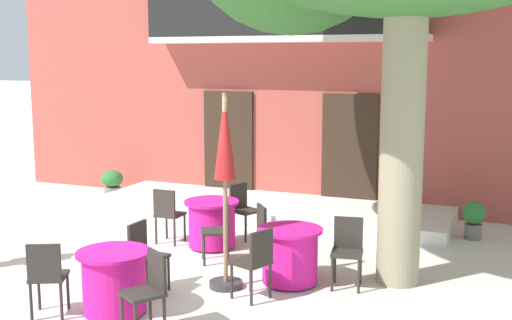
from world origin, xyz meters
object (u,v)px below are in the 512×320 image
(cafe_umbrella, at_px, (225,162))
(ground_planter_left, at_px, (112,182))
(cafe_table_near_tree, at_px, (212,223))
(cafe_chair_middle_2, at_px, (47,274))
(cafe_chair_near_tree_1, at_px, (220,227))
(cafe_chair_near_tree_0, at_px, (168,212))
(cafe_table_front, at_px, (290,255))
(cafe_chair_near_tree_2, at_px, (243,207))
(cafe_chair_front_1, at_px, (255,259))
(cafe_chair_front_2, at_px, (347,247))
(cafe_table_middle, at_px, (114,281))
(cafe_chair_front_0, at_px, (269,231))
(cafe_chair_middle_1, at_px, (145,252))
(cafe_chair_middle_0, at_px, (149,287))
(ground_planter_right, at_px, (474,218))

(cafe_umbrella, distance_m, ground_planter_left, 6.34)
(cafe_table_near_tree, height_order, cafe_chair_middle_2, cafe_chair_middle_2)
(cafe_chair_near_tree_1, bearing_deg, cafe_chair_near_tree_0, 155.86)
(cafe_table_front, bearing_deg, cafe_umbrella, -148.36)
(cafe_chair_near_tree_0, height_order, cafe_table_front, cafe_chair_near_tree_0)
(cafe_chair_near_tree_2, height_order, cafe_chair_front_1, same)
(cafe_chair_front_1, distance_m, cafe_chair_front_2, 1.31)
(cafe_table_middle, distance_m, cafe_chair_front_2, 3.02)
(cafe_chair_near_tree_1, height_order, cafe_chair_front_2, same)
(cafe_chair_near_tree_0, bearing_deg, cafe_table_near_tree, 6.13)
(cafe_table_middle, bearing_deg, cafe_chair_near_tree_0, 107.54)
(cafe_chair_front_0, bearing_deg, cafe_chair_near_tree_1, -175.08)
(cafe_table_near_tree, xyz_separation_m, cafe_umbrella, (0.96, -1.55, 1.27))
(cafe_chair_near_tree_0, xyz_separation_m, cafe_table_front, (2.45, -1.02, -0.14))
(cafe_chair_front_1, bearing_deg, cafe_chair_near_tree_2, 116.69)
(cafe_table_near_tree, relative_size, cafe_chair_front_1, 0.95)
(cafe_chair_near_tree_2, height_order, cafe_table_front, cafe_chair_near_tree_2)
(cafe_table_near_tree, height_order, cafe_chair_front_1, cafe_chair_front_1)
(cafe_chair_front_0, height_order, cafe_chair_front_1, same)
(cafe_table_middle, relative_size, cafe_chair_front_2, 0.95)
(cafe_table_middle, distance_m, cafe_chair_front_0, 2.53)
(ground_planter_left, bearing_deg, cafe_table_near_tree, -35.16)
(cafe_table_near_tree, height_order, cafe_chair_near_tree_0, cafe_chair_near_tree_0)
(cafe_chair_near_tree_1, relative_size, cafe_table_front, 1.05)
(cafe_chair_near_tree_2, relative_size, ground_planter_left, 1.55)
(cafe_chair_middle_1, bearing_deg, cafe_chair_front_1, 10.66)
(cafe_chair_middle_0, relative_size, cafe_table_front, 1.05)
(cafe_umbrella, bearing_deg, cafe_chair_middle_0, -95.68)
(cafe_chair_near_tree_2, xyz_separation_m, cafe_table_middle, (-0.09, -3.56, -0.14))
(cafe_table_front, height_order, cafe_chair_front_1, cafe_chair_front_1)
(cafe_chair_middle_0, distance_m, cafe_chair_middle_2, 1.32)
(cafe_chair_near_tree_0, xyz_separation_m, cafe_chair_middle_0, (1.55, -3.09, 0.00))
(cafe_table_near_tree, height_order, cafe_table_front, same)
(cafe_chair_near_tree_1, relative_size, cafe_table_middle, 1.05)
(cafe_chair_near_tree_0, distance_m, cafe_umbrella, 2.53)
(cafe_chair_near_tree_0, distance_m, cafe_table_front, 2.65)
(cafe_chair_middle_0, distance_m, cafe_chair_front_0, 2.65)
(cafe_table_middle, height_order, ground_planter_right, cafe_table_middle)
(cafe_chair_front_1, distance_m, ground_planter_left, 6.78)
(cafe_chair_middle_0, relative_size, cafe_chair_middle_2, 1.00)
(cafe_chair_near_tree_0, xyz_separation_m, cafe_umbrella, (1.71, -1.47, 1.14))
(cafe_chair_middle_1, xyz_separation_m, cafe_chair_front_0, (1.10, 1.54, 0.00))
(cafe_chair_front_2, height_order, cafe_umbrella, cafe_umbrella)
(cafe_chair_near_tree_0, bearing_deg, cafe_chair_near_tree_2, 39.74)
(cafe_chair_near_tree_1, relative_size, cafe_chair_middle_0, 1.00)
(cafe_chair_near_tree_2, distance_m, cafe_table_front, 2.35)
(cafe_chair_front_0, distance_m, ground_planter_left, 5.77)
(cafe_chair_middle_2, relative_size, cafe_umbrella, 0.36)
(cafe_chair_near_tree_2, xyz_separation_m, ground_planter_right, (3.59, 1.37, -0.17))
(cafe_table_front, bearing_deg, cafe_chair_near_tree_0, 157.45)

